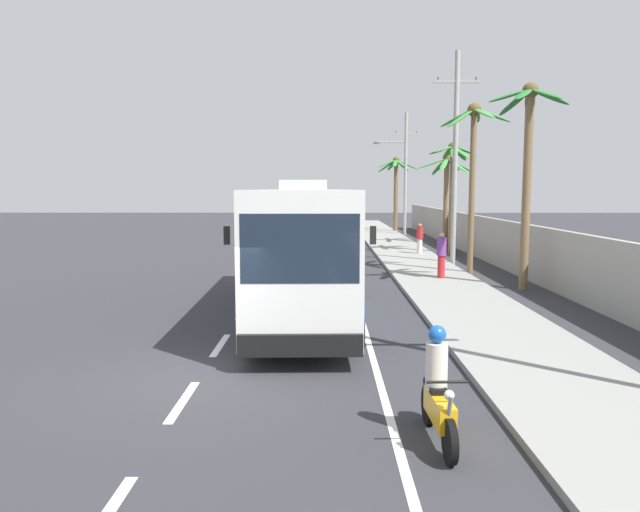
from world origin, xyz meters
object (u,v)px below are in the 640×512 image
palm_second (396,180)px  pedestrian_midwalk (420,238)px  motorcycle_beside_bus (438,395)px  utility_pole_mid (455,155)px  palm_nearest (453,176)px  palm_farthest (473,150)px  pedestrian_near_kerb (441,254)px  palm_fourth (528,147)px  coach_bus_foreground (303,245)px  utility_pole_far (404,171)px  palm_third (447,182)px

palm_second → pedestrian_midwalk: bearing=-92.5°
motorcycle_beside_bus → utility_pole_mid: size_ratio=0.20×
palm_nearest → palm_farthest: 7.89m
pedestrian_near_kerb → pedestrian_midwalk: 8.91m
utility_pole_mid → palm_farthest: bearing=-90.4°
palm_farthest → palm_nearest: bearing=83.9°
pedestrian_midwalk → palm_fourth: palm_fourth is taller
coach_bus_foreground → palm_farthest: bearing=49.7°
utility_pole_far → pedestrian_midwalk: bearing=-94.1°
pedestrian_midwalk → palm_third: 7.43m
motorcycle_beside_bus → pedestrian_midwalk: (3.50, 23.83, 0.31)m
pedestrian_near_kerb → utility_pole_far: 24.16m
palm_farthest → pedestrian_midwalk: bearing=97.9°
pedestrian_midwalk → utility_pole_mid: 5.66m
coach_bus_foreground → utility_pole_mid: 13.66m
pedestrian_near_kerb → motorcycle_beside_bus: bearing=17.5°
coach_bus_foreground → palm_nearest: bearing=64.3°
utility_pole_mid → palm_third: (1.63, 9.86, -1.11)m
palm_third → palm_farthest: 13.50m
palm_second → palm_third: size_ratio=1.08×
utility_pole_far → palm_third: utility_pole_far is taller
pedestrian_midwalk → palm_nearest: (1.83, 0.65, 3.35)m
pedestrian_near_kerb → palm_fourth: size_ratio=0.24×
utility_pole_far → coach_bus_foreground: bearing=-102.8°
motorcycle_beside_bus → palm_farthest: size_ratio=0.28×
utility_pole_mid → palm_nearest: bearing=79.3°
motorcycle_beside_bus → palm_farthest: 17.87m
palm_fourth → pedestrian_midwalk: bearing=100.5°
palm_third → palm_farthest: size_ratio=0.81×
palm_nearest → palm_fourth: palm_fourth is taller
palm_second → coach_bus_foreground: bearing=-101.2°
palm_third → pedestrian_midwalk: bearing=-113.1°
utility_pole_mid → utility_pole_far: utility_pole_mid is taller
utility_pole_far → palm_second: bearing=95.1°
utility_pole_far → palm_nearest: utility_pole_far is taller
motorcycle_beside_bus → palm_second: palm_second is taller
palm_fourth → utility_pole_mid: bearing=97.9°
pedestrian_midwalk → palm_third: palm_third is taller
pedestrian_midwalk → palm_third: bearing=64.3°
pedestrian_near_kerb → palm_fourth: palm_fourth is taller
utility_pole_mid → palm_farthest: 3.49m
coach_bus_foreground → utility_pole_mid: utility_pole_mid is taller
motorcycle_beside_bus → palm_second: 42.20m
utility_pole_far → palm_farthest: utility_pole_far is taller
utility_pole_mid → utility_pole_far: bearing=89.8°
utility_pole_far → palm_farthest: bearing=-90.2°
utility_pole_mid → palm_second: bearing=90.6°
coach_bus_foreground → pedestrian_midwalk: 16.18m
motorcycle_beside_bus → palm_second: (4.30, 41.81, 3.68)m
utility_pole_mid → palm_fourth: (0.99, -7.18, -0.12)m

